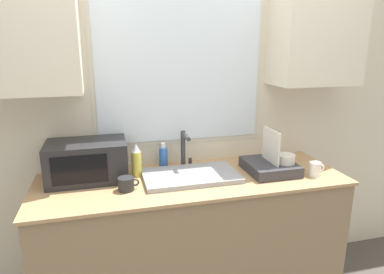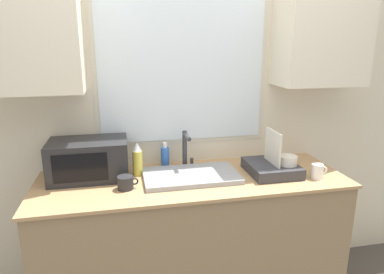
# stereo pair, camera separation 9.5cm
# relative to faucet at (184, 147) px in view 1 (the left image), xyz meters

# --- Properties ---
(countertop) EXTENTS (1.96, 0.67, 0.92)m
(countertop) POSITION_rel_faucet_xyz_m (0.01, -0.19, -0.61)
(countertop) COLOR #8C7251
(countertop) RESTS_ON ground_plane
(wall_back) EXTENTS (6.00, 0.38, 2.60)m
(wall_back) POSITION_rel_faucet_xyz_m (0.01, 0.13, 0.33)
(wall_back) COLOR beige
(wall_back) RESTS_ON ground_plane
(sink_basin) EXTENTS (0.60, 0.36, 0.03)m
(sink_basin) POSITION_rel_faucet_xyz_m (-0.00, -0.19, -0.14)
(sink_basin) COLOR gray
(sink_basin) RESTS_ON countertop
(faucet) EXTENTS (0.08, 0.17, 0.26)m
(faucet) POSITION_rel_faucet_xyz_m (0.00, 0.00, 0.00)
(faucet) COLOR #333338
(faucet) RESTS_ON countertop
(microwave) EXTENTS (0.48, 0.31, 0.25)m
(microwave) POSITION_rel_faucet_xyz_m (-0.63, -0.05, -0.03)
(microwave) COLOR #232326
(microwave) RESTS_ON countertop
(dish_rack) EXTENTS (0.31, 0.34, 0.29)m
(dish_rack) POSITION_rel_faucet_xyz_m (0.54, -0.22, -0.10)
(dish_rack) COLOR #333338
(dish_rack) RESTS_ON countertop
(spray_bottle) EXTENTS (0.07, 0.07, 0.22)m
(spray_bottle) POSITION_rel_faucet_xyz_m (-0.33, -0.06, -0.05)
(spray_bottle) COLOR #D8CC4C
(spray_bottle) RESTS_ON countertop
(soap_bottle) EXTENTS (0.06, 0.06, 0.17)m
(soap_bottle) POSITION_rel_faucet_xyz_m (-0.14, 0.05, -0.08)
(soap_bottle) COLOR blue
(soap_bottle) RESTS_ON countertop
(mug_near_sink) EXTENTS (0.12, 0.09, 0.08)m
(mug_near_sink) POSITION_rel_faucet_xyz_m (-0.41, -0.28, -0.11)
(mug_near_sink) COLOR #262628
(mug_near_sink) RESTS_ON countertop
(mug_by_rack) EXTENTS (0.11, 0.07, 0.09)m
(mug_by_rack) POSITION_rel_faucet_xyz_m (0.78, -0.36, -0.10)
(mug_by_rack) COLOR white
(mug_by_rack) RESTS_ON countertop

